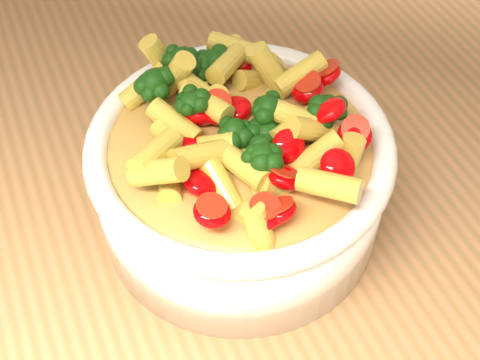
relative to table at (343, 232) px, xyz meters
name	(u,v)px	position (x,y,z in m)	size (l,w,h in m)	color
table	(343,232)	(0.00, 0.00, 0.00)	(1.20, 0.80, 0.90)	#B4794D
serving_bowl	(240,179)	(-0.12, -0.02, 0.15)	(0.22, 0.22, 0.09)	white
pasta_salad	(240,123)	(-0.12, -0.02, 0.21)	(0.17, 0.17, 0.04)	#E1C547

